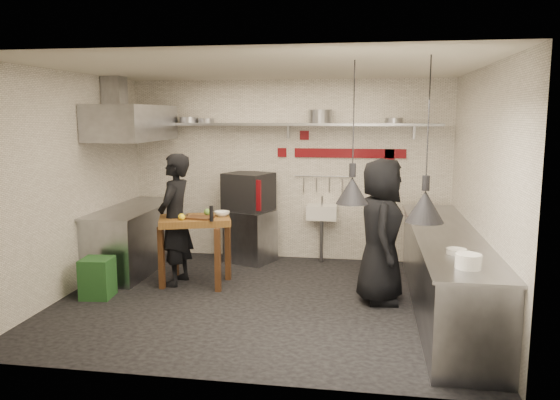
# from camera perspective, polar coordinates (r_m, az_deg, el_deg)

# --- Properties ---
(floor) EXTENTS (5.00, 5.00, 0.00)m
(floor) POSITION_cam_1_polar(r_m,az_deg,el_deg) (6.85, -1.70, -10.40)
(floor) COLOR black
(floor) RESTS_ON ground
(ceiling) EXTENTS (5.00, 5.00, 0.00)m
(ceiling) POSITION_cam_1_polar(r_m,az_deg,el_deg) (6.49, -1.82, 13.63)
(ceiling) COLOR beige
(ceiling) RESTS_ON floor
(wall_back) EXTENTS (5.00, 0.04, 2.80)m
(wall_back) POSITION_cam_1_polar(r_m,az_deg,el_deg) (8.58, 0.90, 3.12)
(wall_back) COLOR white
(wall_back) RESTS_ON floor
(wall_front) EXTENTS (5.00, 0.04, 2.80)m
(wall_front) POSITION_cam_1_polar(r_m,az_deg,el_deg) (4.51, -6.81, -2.24)
(wall_front) COLOR white
(wall_front) RESTS_ON floor
(wall_left) EXTENTS (0.04, 4.20, 2.80)m
(wall_left) POSITION_cam_1_polar(r_m,az_deg,el_deg) (7.41, -21.10, 1.60)
(wall_left) COLOR white
(wall_left) RESTS_ON floor
(wall_right) EXTENTS (0.04, 4.20, 2.80)m
(wall_right) POSITION_cam_1_polar(r_m,az_deg,el_deg) (6.53, 20.31, 0.74)
(wall_right) COLOR white
(wall_right) RESTS_ON floor
(red_band_horiz) EXTENTS (1.70, 0.02, 0.14)m
(red_band_horiz) POSITION_cam_1_polar(r_m,az_deg,el_deg) (8.45, 7.29, 4.87)
(red_band_horiz) COLOR #64090E
(red_band_horiz) RESTS_ON wall_back
(red_band_vert) EXTENTS (0.14, 0.02, 1.10)m
(red_band_vert) POSITION_cam_1_polar(r_m,az_deg,el_deg) (8.50, 11.27, 1.54)
(red_band_vert) COLOR #64090E
(red_band_vert) RESTS_ON wall_back
(red_tile_a) EXTENTS (0.14, 0.02, 0.14)m
(red_tile_a) POSITION_cam_1_polar(r_m,az_deg,el_deg) (8.49, 2.57, 6.77)
(red_tile_a) COLOR #64090E
(red_tile_a) RESTS_ON wall_back
(red_tile_b) EXTENTS (0.14, 0.02, 0.14)m
(red_tile_b) POSITION_cam_1_polar(r_m,az_deg,el_deg) (8.55, 0.22, 4.99)
(red_tile_b) COLOR #64090E
(red_tile_b) RESTS_ON wall_back
(back_shelf) EXTENTS (4.60, 0.34, 0.04)m
(back_shelf) POSITION_cam_1_polar(r_m,az_deg,el_deg) (8.36, 0.73, 7.91)
(back_shelf) COLOR gray
(back_shelf) RESTS_ON wall_back
(shelf_bracket_left) EXTENTS (0.04, 0.06, 0.24)m
(shelf_bracket_left) POSITION_cam_1_polar(r_m,az_deg,el_deg) (8.98, -11.30, 7.17)
(shelf_bracket_left) COLOR gray
(shelf_bracket_left) RESTS_ON wall_back
(shelf_bracket_mid) EXTENTS (0.04, 0.06, 0.24)m
(shelf_bracket_mid) POSITION_cam_1_polar(r_m,az_deg,el_deg) (8.51, 0.88, 7.26)
(shelf_bracket_mid) COLOR gray
(shelf_bracket_mid) RESTS_ON wall_back
(shelf_bracket_right) EXTENTS (0.04, 0.06, 0.24)m
(shelf_bracket_right) POSITION_cam_1_polar(r_m,az_deg,el_deg) (8.45, 13.83, 6.99)
(shelf_bracket_right) COLOR gray
(shelf_bracket_right) RESTS_ON wall_back
(pan_far_left) EXTENTS (0.30, 0.30, 0.09)m
(pan_far_left) POSITION_cam_1_polar(r_m,az_deg,el_deg) (8.72, -9.50, 8.26)
(pan_far_left) COLOR gray
(pan_far_left) RESTS_ON back_shelf
(pan_mid_left) EXTENTS (0.32, 0.32, 0.07)m
(pan_mid_left) POSITION_cam_1_polar(r_m,az_deg,el_deg) (8.64, -7.72, 8.23)
(pan_mid_left) COLOR gray
(pan_mid_left) RESTS_ON back_shelf
(stock_pot) EXTENTS (0.38, 0.38, 0.20)m
(stock_pot) POSITION_cam_1_polar(r_m,az_deg,el_deg) (8.30, 4.25, 8.71)
(stock_pot) COLOR gray
(stock_pot) RESTS_ON back_shelf
(pan_right) EXTENTS (0.30, 0.30, 0.08)m
(pan_right) POSITION_cam_1_polar(r_m,az_deg,el_deg) (8.28, 11.82, 8.13)
(pan_right) COLOR gray
(pan_right) RESTS_ON back_shelf
(oven_stand) EXTENTS (0.82, 0.78, 0.80)m
(oven_stand) POSITION_cam_1_polar(r_m,az_deg,el_deg) (8.49, -3.09, -3.80)
(oven_stand) COLOR gray
(oven_stand) RESTS_ON floor
(combi_oven) EXTENTS (0.82, 0.79, 0.58)m
(combi_oven) POSITION_cam_1_polar(r_m,az_deg,el_deg) (8.42, -3.30, 0.87)
(combi_oven) COLOR black
(combi_oven) RESTS_ON oven_stand
(oven_door) EXTENTS (0.44, 0.20, 0.46)m
(oven_door) POSITION_cam_1_polar(r_m,az_deg,el_deg) (8.12, -3.39, 0.57)
(oven_door) COLOR #64090E
(oven_door) RESTS_ON combi_oven
(oven_glass) EXTENTS (0.31, 0.14, 0.34)m
(oven_glass) POSITION_cam_1_polar(r_m,az_deg,el_deg) (8.15, -3.61, 0.60)
(oven_glass) COLOR black
(oven_glass) RESTS_ON oven_door
(hand_sink) EXTENTS (0.46, 0.34, 0.22)m
(hand_sink) POSITION_cam_1_polar(r_m,az_deg,el_deg) (8.43, 4.41, -1.27)
(hand_sink) COLOR white
(hand_sink) RESTS_ON wall_back
(sink_tap) EXTENTS (0.03, 0.03, 0.14)m
(sink_tap) POSITION_cam_1_polar(r_m,az_deg,el_deg) (8.40, 4.43, -0.06)
(sink_tap) COLOR gray
(sink_tap) RESTS_ON hand_sink
(sink_drain) EXTENTS (0.06, 0.06, 0.66)m
(sink_drain) POSITION_cam_1_polar(r_m,az_deg,el_deg) (8.48, 4.36, -4.24)
(sink_drain) COLOR gray
(sink_drain) RESTS_ON floor
(utensil_rail) EXTENTS (0.90, 0.02, 0.02)m
(utensil_rail) POSITION_cam_1_polar(r_m,az_deg,el_deg) (8.49, 4.54, 2.49)
(utensil_rail) COLOR gray
(utensil_rail) RESTS_ON wall_back
(counter_right) EXTENTS (0.70, 3.80, 0.90)m
(counter_right) POSITION_cam_1_polar(r_m,az_deg,el_deg) (6.67, 16.90, -7.29)
(counter_right) COLOR gray
(counter_right) RESTS_ON floor
(counter_right_top) EXTENTS (0.76, 3.90, 0.03)m
(counter_right_top) POSITION_cam_1_polar(r_m,az_deg,el_deg) (6.56, 17.08, -3.38)
(counter_right_top) COLOR gray
(counter_right_top) RESTS_ON counter_right
(plate_stack) EXTENTS (0.28, 0.28, 0.13)m
(plate_stack) POSITION_cam_1_polar(r_m,az_deg,el_deg) (5.08, 19.08, -6.06)
(plate_stack) COLOR white
(plate_stack) RESTS_ON counter_right_top
(small_bowl_right) EXTENTS (0.20, 0.20, 0.05)m
(small_bowl_right) POSITION_cam_1_polar(r_m,az_deg,el_deg) (5.58, 17.97, -5.13)
(small_bowl_right) COLOR white
(small_bowl_right) RESTS_ON counter_right_top
(counter_left) EXTENTS (0.70, 1.90, 0.90)m
(counter_left) POSITION_cam_1_polar(r_m,az_deg,el_deg) (8.33, -15.03, -3.98)
(counter_left) COLOR gray
(counter_left) RESTS_ON floor
(counter_left_top) EXTENTS (0.76, 2.00, 0.03)m
(counter_left_top) POSITION_cam_1_polar(r_m,az_deg,el_deg) (8.25, -15.16, -0.83)
(counter_left_top) COLOR gray
(counter_left_top) RESTS_ON counter_left
(extractor_hood) EXTENTS (0.78, 1.60, 0.50)m
(extractor_hood) POSITION_cam_1_polar(r_m,az_deg,el_deg) (8.11, -15.19, 7.79)
(extractor_hood) COLOR gray
(extractor_hood) RESTS_ON ceiling
(hood_duct) EXTENTS (0.28, 0.28, 0.50)m
(hood_duct) POSITION_cam_1_polar(r_m,az_deg,el_deg) (8.22, -16.92, 10.51)
(hood_duct) COLOR gray
(hood_duct) RESTS_ON ceiling
(green_bin) EXTENTS (0.40, 0.40, 0.50)m
(green_bin) POSITION_cam_1_polar(r_m,az_deg,el_deg) (7.25, -18.53, -7.72)
(green_bin) COLOR #215222
(green_bin) RESTS_ON floor
(prep_table) EXTENTS (1.08, 0.90, 0.92)m
(prep_table) POSITION_cam_1_polar(r_m,az_deg,el_deg) (7.43, -8.83, -5.27)
(prep_table) COLOR brown
(prep_table) RESTS_ON floor
(cutting_board) EXTENTS (0.37, 0.29, 0.02)m
(cutting_board) POSITION_cam_1_polar(r_m,az_deg,el_deg) (7.22, -8.39, -1.83)
(cutting_board) COLOR #492A16
(cutting_board) RESTS_ON prep_table
(pepper_mill) EXTENTS (0.07, 0.07, 0.20)m
(pepper_mill) POSITION_cam_1_polar(r_m,az_deg,el_deg) (7.00, -7.18, -1.42)
(pepper_mill) COLOR black
(pepper_mill) RESTS_ON prep_table
(lemon_a) EXTENTS (0.11, 0.11, 0.09)m
(lemon_a) POSITION_cam_1_polar(r_m,az_deg,el_deg) (7.16, -10.26, -1.74)
(lemon_a) COLOR yellow
(lemon_a) RESTS_ON prep_table
(lemon_b) EXTENTS (0.10, 0.10, 0.08)m
(lemon_b) POSITION_cam_1_polar(r_m,az_deg,el_deg) (7.15, -10.19, -1.77)
(lemon_b) COLOR yellow
(lemon_b) RESTS_ON prep_table
(veg_ball) EXTENTS (0.12, 0.12, 0.09)m
(veg_ball) POSITION_cam_1_polar(r_m,az_deg,el_deg) (7.41, -7.63, -1.24)
(veg_ball) COLOR #568433
(veg_ball) RESTS_ON prep_table
(steel_tray) EXTENTS (0.23, 0.19, 0.03)m
(steel_tray) POSITION_cam_1_polar(r_m,az_deg,el_deg) (7.45, -10.45, -1.54)
(steel_tray) COLOR gray
(steel_tray) RESTS_ON prep_table
(bowl) EXTENTS (0.22, 0.22, 0.07)m
(bowl) POSITION_cam_1_polar(r_m,az_deg,el_deg) (7.35, -6.08, -1.43)
(bowl) COLOR white
(bowl) RESTS_ON prep_table
(heat_lamp_near) EXTENTS (0.41, 0.41, 1.44)m
(heat_lamp_near) POSITION_cam_1_polar(r_m,az_deg,el_deg) (5.58, 7.67, 6.92)
(heat_lamp_near) COLOR black
(heat_lamp_near) RESTS_ON ceiling
(heat_lamp_far) EXTENTS (0.47, 0.47, 1.53)m
(heat_lamp_far) POSITION_cam_1_polar(r_m,az_deg,el_deg) (5.22, 15.18, 6.04)
(heat_lamp_far) COLOR black
(heat_lamp_far) RESTS_ON ceiling
(chef_left) EXTENTS (0.46, 0.67, 1.76)m
(chef_left) POSITION_cam_1_polar(r_m,az_deg,el_deg) (7.41, -10.90, -2.02)
(chef_left) COLOR black
(chef_left) RESTS_ON floor
(chef_right) EXTENTS (0.58, 0.87, 1.76)m
(chef_right) POSITION_cam_1_polar(r_m,az_deg,el_deg) (6.69, 10.50, -3.22)
(chef_right) COLOR black
(chef_right) RESTS_ON floor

